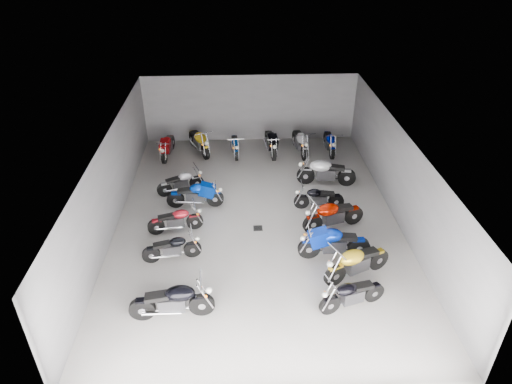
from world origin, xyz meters
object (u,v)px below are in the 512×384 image
motorcycle_right_b (357,262)px  motorcycle_back_b (199,141)px  motorcycle_back_e (300,142)px  motorcycle_left_c (172,248)px  motorcycle_right_f (326,172)px  motorcycle_left_f (181,182)px  motorcycle_back_d (271,142)px  motorcycle_right_d (333,215)px  motorcycle_back_f (329,142)px  motorcycle_back_a (167,146)px  motorcycle_left_e (196,195)px  drain_grate (258,228)px  motorcycle_right_a (352,294)px  motorcycle_left_d (176,220)px  motorcycle_right_e (318,198)px  motorcycle_back_c (235,145)px  motorcycle_left_a (173,301)px  motorcycle_right_c (333,243)px

motorcycle_right_b → motorcycle_back_b: size_ratio=0.99×
motorcycle_back_e → motorcycle_left_c: bearing=48.5°
motorcycle_right_f → motorcycle_left_f: bearing=101.3°
motorcycle_back_d → motorcycle_right_b: bearing=96.8°
motorcycle_right_d → motorcycle_back_f: bearing=-26.5°
motorcycle_back_a → motorcycle_left_e: bearing=116.0°
motorcycle_back_a → motorcycle_right_f: bearing=162.8°
motorcycle_left_c → motorcycle_back_b: (0.38, 7.71, 0.11)m
drain_grate → motorcycle_left_f: 3.91m
motorcycle_right_a → motorcycle_right_b: size_ratio=0.90×
motorcycle_back_b → motorcycle_back_f: size_ratio=1.04×
motorcycle_right_a → motorcycle_right_d: size_ratio=0.87×
motorcycle_right_d → motorcycle_back_f: 6.08m
motorcycle_back_b → motorcycle_back_f: bearing=153.8°
motorcycle_left_d → motorcycle_left_e: 1.65m
motorcycle_right_e → motorcycle_back_e: bearing=2.1°
motorcycle_back_c → motorcycle_back_f: 4.34m
motorcycle_right_e → motorcycle_back_f: (1.28, 4.69, 0.06)m
motorcycle_right_d → motorcycle_back_e: 6.00m
motorcycle_back_c → motorcycle_left_c: bearing=70.5°
motorcycle_right_f → motorcycle_back_a: motorcycle_right_f is taller
motorcycle_left_f → motorcycle_right_a: motorcycle_right_a is taller
motorcycle_right_a → motorcycle_back_a: (-6.21, 9.70, 0.03)m
motorcycle_left_a → motorcycle_back_a: size_ratio=1.09×
drain_grate → motorcycle_back_a: bearing=123.2°
motorcycle_left_f → motorcycle_right_b: 7.75m
motorcycle_right_d → motorcycle_back_f: (1.00, 6.00, -0.04)m
motorcycle_right_c → motorcycle_right_e: 2.89m
motorcycle_right_f → motorcycle_back_c: 4.67m
motorcycle_right_a → motorcycle_back_c: size_ratio=1.02×
drain_grate → motorcycle_back_b: motorcycle_back_b is taller
motorcycle_right_f → motorcycle_right_d: bearing=-177.7°
motorcycle_right_b → motorcycle_back_f: (0.77, 8.54, -0.05)m
motorcycle_right_d → motorcycle_back_e: motorcycle_back_e is taller
motorcycle_back_c → motorcycle_back_a: bearing=-3.0°
motorcycle_left_a → motorcycle_back_b: (0.09, 10.16, 0.01)m
motorcycle_left_e → motorcycle_right_a: (4.65, -5.40, -0.03)m
motorcycle_right_b → motorcycle_right_c: (-0.51, 0.96, -0.00)m
motorcycle_right_c → motorcycle_back_c: bearing=22.3°
motorcycle_left_a → motorcycle_back_b: 10.16m
motorcycle_left_d → motorcycle_right_a: 6.50m
motorcycle_left_e → motorcycle_right_d: 5.10m
motorcycle_right_f → motorcycle_back_f: bearing=-5.8°
motorcycle_left_d → motorcycle_right_e: motorcycle_left_d is taller
drain_grate → motorcycle_left_c: 3.21m
motorcycle_left_c → motorcycle_left_f: (-0.12, 4.13, 0.00)m
motorcycle_right_d → motorcycle_back_d: size_ratio=0.98×
motorcycle_left_e → motorcycle_right_e: 4.57m
drain_grate → motorcycle_right_e: motorcycle_right_e is taller
motorcycle_left_f → motorcycle_back_e: (5.14, 3.31, 0.10)m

